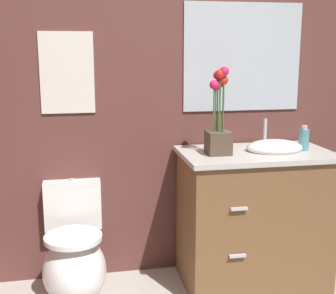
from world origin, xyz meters
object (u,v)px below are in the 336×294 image
(vanity_cabinet, at_px, (254,216))
(flower_vase, at_px, (219,123))
(soap_bottle, at_px, (304,139))
(wall_mirror, at_px, (243,57))
(wall_poster, at_px, (67,73))
(toilet, at_px, (74,260))

(vanity_cabinet, height_order, flower_vase, flower_vase)
(flower_vase, distance_m, soap_bottle, 0.57)
(vanity_cabinet, bearing_deg, wall_mirror, 90.52)
(soap_bottle, height_order, wall_poster, wall_poster)
(toilet, relative_size, vanity_cabinet, 0.65)
(vanity_cabinet, height_order, wall_mirror, wall_mirror)
(wall_mirror, bearing_deg, flower_vase, -128.53)
(toilet, distance_m, wall_mirror, 1.68)
(flower_vase, bearing_deg, wall_poster, 159.91)
(soap_bottle, xyz_separation_m, wall_mirror, (-0.30, 0.32, 0.50))
(vanity_cabinet, xyz_separation_m, wall_mirror, (-0.00, 0.29, 1.00))
(wall_poster, relative_size, wall_mirror, 0.62)
(wall_poster, height_order, wall_mirror, wall_mirror)
(flower_vase, bearing_deg, toilet, 176.46)
(wall_mirror, bearing_deg, wall_poster, 180.00)
(soap_bottle, bearing_deg, toilet, 178.10)
(toilet, height_order, flower_vase, flower_vase)
(vanity_cabinet, bearing_deg, wall_poster, 165.53)
(vanity_cabinet, bearing_deg, soap_bottle, -4.04)
(vanity_cabinet, relative_size, soap_bottle, 6.71)
(vanity_cabinet, height_order, wall_poster, wall_poster)
(soap_bottle, bearing_deg, wall_poster, 167.66)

